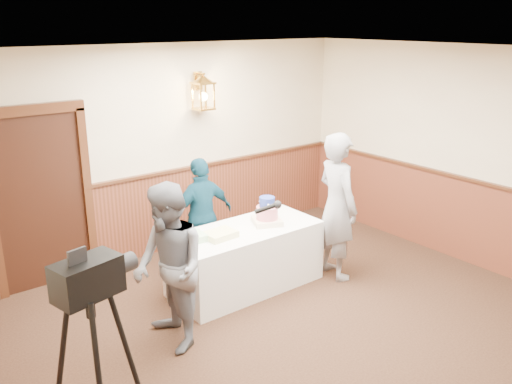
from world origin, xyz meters
The scene contains 9 objects.
ground centered at (0.00, 0.00, 0.00)m, with size 7.00×7.00×0.00m, color black.
room_shell centered at (-0.05, 0.45, 1.52)m, with size 6.02×7.02×2.81m.
display_table centered at (0.23, 1.90, 0.38)m, with size 1.80×0.80×0.75m, color white.
tiered_cake centered at (0.53, 1.87, 0.88)m, with size 0.43×0.43×0.33m.
sheet_cake_yellow centered at (-0.16, 1.86, 0.79)m, with size 0.34×0.26×0.07m, color #E0E187.
sheet_cake_green centered at (-0.47, 1.98, 0.79)m, with size 0.32×0.25×0.07m, color #ABE6A2.
interviewer centered at (-1.08, 1.37, 0.83)m, with size 1.50×0.88×1.66m.
baker centered at (1.30, 1.47, 0.91)m, with size 0.67×0.44×1.83m, color gray.
assistant_p centered at (0.09, 2.62, 0.74)m, with size 0.87×0.36×1.48m, color #103B4F.
Camera 1 is at (-3.30, -2.82, 3.09)m, focal length 38.00 mm.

